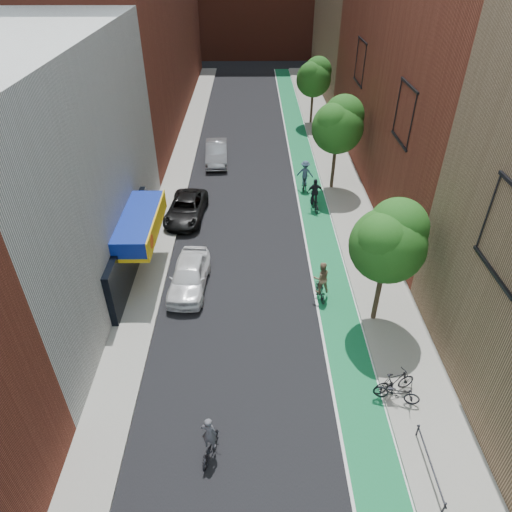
{
  "coord_description": "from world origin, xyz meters",
  "views": [
    {
      "loc": [
        -0.31,
        -6.33,
        15.49
      ],
      "look_at": [
        -0.08,
        13.32,
        1.5
      ],
      "focal_mm": 32.0,
      "sensor_mm": 36.0,
      "label": 1
    }
  ],
  "objects_px": {
    "parked_car_silver": "(217,152)",
    "cyclist_lane_mid": "(315,198)",
    "cyclist_lane_near": "(321,282)",
    "cyclist_lane_far": "(305,176)",
    "parked_car_black": "(186,209)",
    "parked_car_white": "(189,275)",
    "cyclist_lead": "(210,443)"
  },
  "relations": [
    {
      "from": "parked_car_silver",
      "to": "cyclist_lane_mid",
      "type": "height_order",
      "value": "cyclist_lane_mid"
    },
    {
      "from": "cyclist_lane_near",
      "to": "cyclist_lane_far",
      "type": "distance_m",
      "value": 12.29
    },
    {
      "from": "parked_car_black",
      "to": "cyclist_lane_far",
      "type": "bearing_deg",
      "value": 31.58
    },
    {
      "from": "cyclist_lane_mid",
      "to": "cyclist_lane_far",
      "type": "height_order",
      "value": "cyclist_lane_mid"
    },
    {
      "from": "parked_car_white",
      "to": "parked_car_black",
      "type": "relative_size",
      "value": 0.93
    },
    {
      "from": "cyclist_lane_far",
      "to": "cyclist_lane_near",
      "type": "bearing_deg",
      "value": 102.39
    },
    {
      "from": "parked_car_black",
      "to": "cyclist_lane_mid",
      "type": "relative_size",
      "value": 2.26
    },
    {
      "from": "parked_car_black",
      "to": "cyclist_lead",
      "type": "bearing_deg",
      "value": -75.84
    },
    {
      "from": "cyclist_lane_far",
      "to": "cyclist_lead",
      "type": "bearing_deg",
      "value": 89.7
    },
    {
      "from": "parked_car_black",
      "to": "cyclist_lead",
      "type": "distance_m",
      "value": 17.08
    },
    {
      "from": "parked_car_silver",
      "to": "cyclist_lead",
      "type": "bearing_deg",
      "value": -89.83
    },
    {
      "from": "cyclist_lead",
      "to": "parked_car_black",
      "type": "bearing_deg",
      "value": -66.46
    },
    {
      "from": "cyclist_lane_near",
      "to": "parked_car_black",
      "type": "bearing_deg",
      "value": -56.62
    },
    {
      "from": "cyclist_lead",
      "to": "parked_car_white",
      "type": "bearing_deg",
      "value": -65.32
    },
    {
      "from": "parked_car_white",
      "to": "cyclist_lane_far",
      "type": "relative_size",
      "value": 2.13
    },
    {
      "from": "parked_car_black",
      "to": "parked_car_silver",
      "type": "relative_size",
      "value": 1.01
    },
    {
      "from": "cyclist_lane_mid",
      "to": "cyclist_lead",
      "type": "bearing_deg",
      "value": 64.08
    },
    {
      "from": "cyclist_lane_near",
      "to": "cyclist_lane_far",
      "type": "bearing_deg",
      "value": -102.2
    },
    {
      "from": "parked_car_white",
      "to": "parked_car_black",
      "type": "distance_m",
      "value": 7.35
    },
    {
      "from": "parked_car_black",
      "to": "cyclist_lane_far",
      "type": "relative_size",
      "value": 2.28
    },
    {
      "from": "cyclist_lead",
      "to": "cyclist_lane_far",
      "type": "relative_size",
      "value": 0.89
    },
    {
      "from": "cyclist_lane_mid",
      "to": "cyclist_lane_far",
      "type": "relative_size",
      "value": 1.01
    },
    {
      "from": "parked_car_black",
      "to": "cyclist_lead",
      "type": "xyz_separation_m",
      "value": [
        2.75,
        -16.86,
        -0.04
      ]
    },
    {
      "from": "parked_car_white",
      "to": "parked_car_silver",
      "type": "bearing_deg",
      "value": 91.67
    },
    {
      "from": "parked_car_white",
      "to": "parked_car_black",
      "type": "xyz_separation_m",
      "value": [
        -0.99,
        7.28,
        -0.1
      ]
    },
    {
      "from": "cyclist_lead",
      "to": "cyclist_lane_near",
      "type": "distance_m",
      "value": 10.06
    },
    {
      "from": "parked_car_black",
      "to": "parked_car_white",
      "type": "bearing_deg",
      "value": -77.35
    },
    {
      "from": "parked_car_white",
      "to": "cyclist_lead",
      "type": "xyz_separation_m",
      "value": [
        1.76,
        -9.58,
        -0.14
      ]
    },
    {
      "from": "cyclist_lane_near",
      "to": "cyclist_lane_mid",
      "type": "height_order",
      "value": "cyclist_lane_mid"
    },
    {
      "from": "parked_car_silver",
      "to": "cyclist_lane_mid",
      "type": "distance_m",
      "value": 10.65
    },
    {
      "from": "cyclist_lane_near",
      "to": "cyclist_lane_far",
      "type": "relative_size",
      "value": 0.98
    },
    {
      "from": "parked_car_black",
      "to": "cyclist_lead",
      "type": "relative_size",
      "value": 2.56
    }
  ]
}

